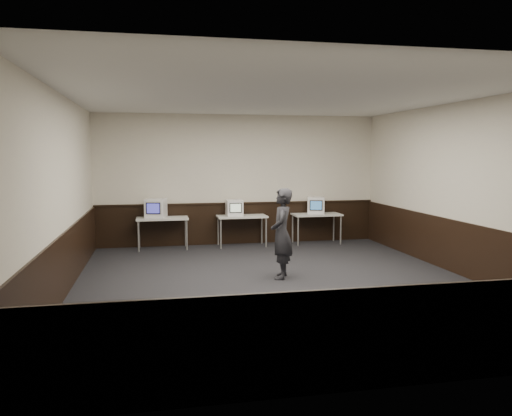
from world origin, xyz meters
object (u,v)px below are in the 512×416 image
Objects in this scene: emac_center at (234,208)px; person at (282,234)px; desk_center at (242,219)px; emac_left at (156,208)px; desk_right at (317,217)px; emac_right at (316,205)px; desk_left at (162,221)px.

person is (0.35, -3.25, -0.13)m from emac_center.
desk_center is 2.12× the size of emac_left.
person reaches higher than desk_right.
emac_left is 3.93m from person.
desk_left is at bearing -163.20° from emac_right.
desk_left is 1.74m from emac_center.
emac_center is at bearing -163.02° from emac_right.
emac_left is (-2.05, 0.01, 0.30)m from desk_center.
emac_center is at bearing 179.86° from desk_right.
emac_center is 3.27m from person.
emac_left is 1.86m from emac_center.
emac_left is (-3.95, 0.01, 0.30)m from desk_right.
emac_left reaches higher than desk_center.
emac_left is at bearing 179.75° from desk_center.
desk_center is 1.90m from emac_right.
person reaches higher than emac_left.
desk_left is 2.22× the size of emac_right.
emac_left is (-0.15, 0.01, 0.30)m from desk_left.
desk_center is at bearing 180.00° from desk_right.
person is at bearing -84.08° from emac_center.
person reaches higher than emac_center.
emac_right is at bearing 0.32° from emac_center.
desk_center is at bearing 14.20° from emac_left.
desk_right is 2.22× the size of emac_right.
desk_left is at bearing 180.00° from desk_center.
emac_left is at bearing 179.64° from emac_center.
emac_left is at bearing 179.87° from desk_right.
desk_left is 1.00× the size of desk_right.
desk_center is 1.90m from desk_right.
emac_center is 0.26× the size of person.
emac_left is at bearing -163.35° from emac_right.
emac_right is 0.33× the size of person.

